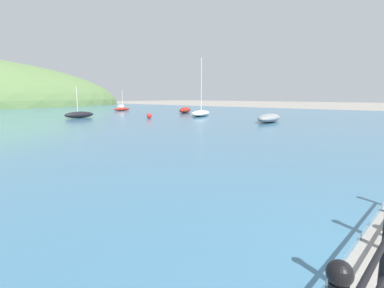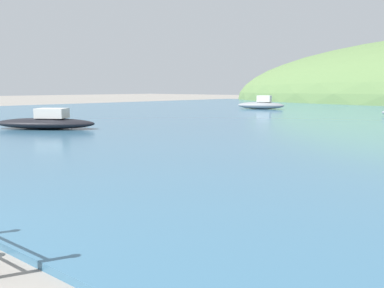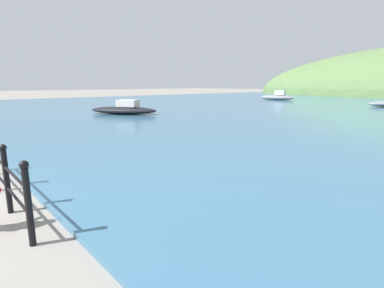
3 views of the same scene
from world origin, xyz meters
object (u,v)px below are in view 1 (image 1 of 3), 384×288
at_px(boat_far_left, 269,118).
at_px(mooring_buoy, 149,116).
at_px(boat_far_right, 79,115).
at_px(boat_white_sailboat, 201,113).
at_px(boat_twin_mast, 185,110).
at_px(boat_green_fishing, 122,109).

distance_m(boat_far_left, mooring_buoy, 9.77).
relative_size(boat_far_right, boat_white_sailboat, 0.49).
height_order(boat_twin_mast, boat_far_left, boat_twin_mast).
distance_m(boat_white_sailboat, boat_green_fishing, 13.83).
xyz_separation_m(boat_far_left, boat_white_sailboat, (1.96, 8.01, -0.03)).
distance_m(boat_far_right, boat_green_fishing, 12.58).
xyz_separation_m(boat_twin_mast, boat_far_left, (-4.78, -12.64, -0.01)).
bearing_deg(boat_twin_mast, mooring_buoy, -156.93).
height_order(boat_green_fishing, mooring_buoy, boat_green_fishing).
bearing_deg(boat_twin_mast, boat_far_right, 173.54).
relative_size(boat_twin_mast, mooring_buoy, 8.21).
relative_size(boat_far_right, boat_twin_mast, 0.75).
distance_m(boat_green_fishing, mooring_buoy, 14.04).
xyz_separation_m(boat_far_right, boat_far_left, (6.95, -13.97, 0.02)).
relative_size(boat_white_sailboat, mooring_buoy, 12.45).
bearing_deg(boat_green_fishing, boat_far_left, -97.52).
distance_m(boat_far_left, boat_green_fishing, 22.00).
distance_m(boat_twin_mast, boat_green_fishing, 9.37).
distance_m(boat_twin_mast, mooring_buoy, 8.78).
relative_size(boat_twin_mast, boat_far_left, 0.93).
height_order(boat_far_right, mooring_buoy, boat_far_right).
bearing_deg(boat_twin_mast, boat_white_sailboat, -121.44).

